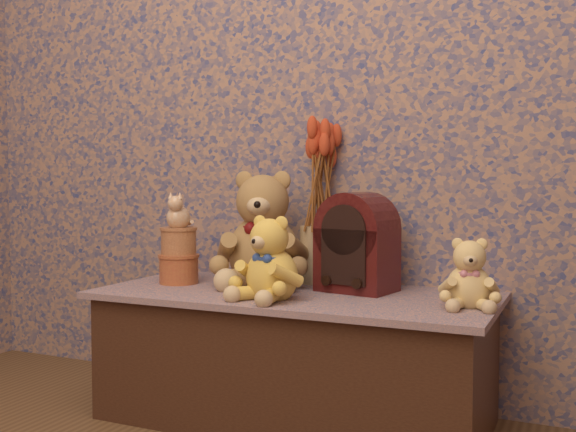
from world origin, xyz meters
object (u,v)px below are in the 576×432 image
teddy_small (469,270)px  cat_figurine (178,210)px  cathedral_radio (357,242)px  ceramic_vase (317,254)px  biscuit_tin_lower (179,269)px  teddy_large (264,223)px  teddy_medium (272,254)px

teddy_small → cat_figurine: size_ratio=1.66×
cathedral_radio → cat_figurine: same height
teddy_small → ceramic_vase: teddy_small is taller
teddy_small → biscuit_tin_lower: (-0.97, 0.03, -0.05)m
teddy_large → cathedral_radio: bearing=-20.0°
teddy_small → cat_figurine: cat_figurine is taller
cathedral_radio → ceramic_vase: (-0.18, 0.11, -0.06)m
ceramic_vase → biscuit_tin_lower: (-0.42, -0.20, -0.05)m
teddy_small → ceramic_vase: 0.59m
ceramic_vase → cat_figurine: size_ratio=1.57×
cathedral_radio → biscuit_tin_lower: bearing=-159.8°
teddy_medium → teddy_small: size_ratio=1.29×
biscuit_tin_lower → teddy_small: bearing=-1.8°
ceramic_vase → biscuit_tin_lower: ceramic_vase is taller
teddy_large → cat_figurine: bearing=-174.1°
teddy_small → cathedral_radio: bearing=147.8°
teddy_large → teddy_small: (0.70, -0.14, -0.10)m
teddy_medium → biscuit_tin_lower: teddy_medium is taller
teddy_medium → ceramic_vase: teddy_medium is taller
teddy_large → biscuit_tin_lower: size_ratio=3.10×
teddy_medium → cat_figurine: cat_figurine is taller
cathedral_radio → ceramic_vase: cathedral_radio is taller
teddy_medium → biscuit_tin_lower: size_ratio=2.00×
ceramic_vase → teddy_large: bearing=-150.6°
teddy_medium → cat_figurine: size_ratio=2.13×
cathedral_radio → cat_figurine: bearing=-159.8°
teddy_large → biscuit_tin_lower: (-0.26, -0.11, -0.16)m
cathedral_radio → cat_figurine: size_ratio=2.52×
teddy_large → cat_figurine: size_ratio=3.30×
teddy_small → ceramic_vase: size_ratio=1.05×
ceramic_vase → cat_figurine: (-0.42, -0.20, 0.15)m
cat_figurine → teddy_large: bearing=8.5°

